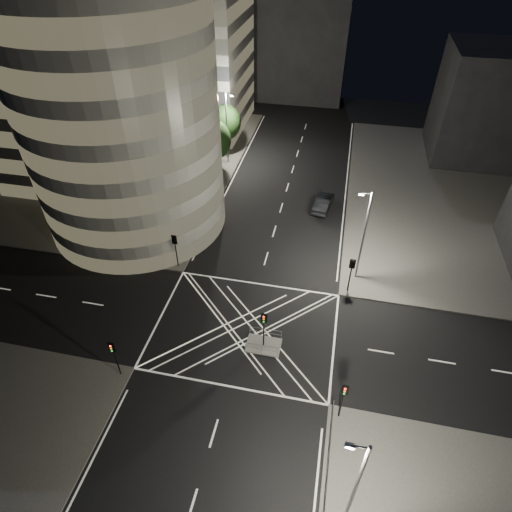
% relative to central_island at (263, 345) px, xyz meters
% --- Properties ---
extents(ground, '(120.00, 120.00, 0.00)m').
position_rel_central_island_xyz_m(ground, '(-2.00, 1.50, -0.07)').
color(ground, black).
rests_on(ground, ground).
extents(sidewalk_far_left, '(42.00, 42.00, 0.15)m').
position_rel_central_island_xyz_m(sidewalk_far_left, '(-31.00, 28.50, 0.00)').
color(sidewalk_far_left, '#4B4946').
rests_on(sidewalk_far_left, ground).
extents(central_island, '(3.00, 2.00, 0.15)m').
position_rel_central_island_xyz_m(central_island, '(0.00, 0.00, 0.00)').
color(central_island, slate).
rests_on(central_island, ground).
extents(office_tower_curved, '(30.00, 29.00, 27.20)m').
position_rel_central_island_xyz_m(office_tower_curved, '(-22.74, 20.24, 12.58)').
color(office_tower_curved, gray).
rests_on(office_tower_curved, sidewalk_far_left).
extents(office_block_rear, '(24.00, 16.00, 22.00)m').
position_rel_central_island_xyz_m(office_block_rear, '(-24.00, 43.50, 11.07)').
color(office_block_rear, gray).
rests_on(office_block_rear, sidewalk_far_left).
extents(building_right_far, '(14.00, 12.00, 15.00)m').
position_rel_central_island_xyz_m(building_right_far, '(24.00, 41.50, 7.58)').
color(building_right_far, black).
rests_on(building_right_far, sidewalk_far_right).
extents(building_far_end, '(18.00, 8.00, 18.00)m').
position_rel_central_island_xyz_m(building_far_end, '(-6.00, 59.50, 8.93)').
color(building_far_end, black).
rests_on(building_far_end, ground).
extents(tree_a, '(4.09, 4.09, 6.98)m').
position_rel_central_island_xyz_m(tree_a, '(-12.50, 10.50, 4.69)').
color(tree_a, black).
rests_on(tree_a, sidewalk_far_left).
extents(tree_b, '(4.36, 4.36, 7.30)m').
position_rel_central_island_xyz_m(tree_b, '(-12.50, 16.50, 4.86)').
color(tree_b, black).
rests_on(tree_b, sidewalk_far_left).
extents(tree_c, '(4.44, 4.44, 6.87)m').
position_rel_central_island_xyz_m(tree_c, '(-12.50, 22.50, 4.38)').
color(tree_c, black).
rests_on(tree_c, sidewalk_far_left).
extents(tree_d, '(4.60, 4.60, 7.33)m').
position_rel_central_island_xyz_m(tree_d, '(-12.50, 28.50, 4.76)').
color(tree_d, black).
rests_on(tree_d, sidewalk_far_left).
extents(tree_e, '(4.42, 4.42, 7.19)m').
position_rel_central_island_xyz_m(tree_e, '(-12.50, 34.50, 4.71)').
color(tree_e, black).
rests_on(tree_e, sidewalk_far_left).
extents(traffic_signal_fl, '(0.55, 0.22, 4.00)m').
position_rel_central_island_xyz_m(traffic_signal_fl, '(-10.80, 8.30, 2.84)').
color(traffic_signal_fl, black).
rests_on(traffic_signal_fl, sidewalk_far_left).
extents(traffic_signal_nl, '(0.55, 0.22, 4.00)m').
position_rel_central_island_xyz_m(traffic_signal_nl, '(-10.80, -5.30, 2.84)').
color(traffic_signal_nl, black).
rests_on(traffic_signal_nl, sidewalk_near_left).
extents(traffic_signal_fr, '(0.55, 0.22, 4.00)m').
position_rel_central_island_xyz_m(traffic_signal_fr, '(6.80, 8.30, 2.84)').
color(traffic_signal_fr, black).
rests_on(traffic_signal_fr, sidewalk_far_right).
extents(traffic_signal_nr, '(0.55, 0.22, 4.00)m').
position_rel_central_island_xyz_m(traffic_signal_nr, '(6.80, -5.30, 2.84)').
color(traffic_signal_nr, black).
rests_on(traffic_signal_nr, sidewalk_near_right).
extents(traffic_signal_island, '(0.55, 0.22, 4.00)m').
position_rel_central_island_xyz_m(traffic_signal_island, '(0.00, 0.00, 2.84)').
color(traffic_signal_island, black).
rests_on(traffic_signal_island, central_island).
extents(street_lamp_left_near, '(1.25, 0.25, 10.00)m').
position_rel_central_island_xyz_m(street_lamp_left_near, '(-11.44, 13.50, 5.47)').
color(street_lamp_left_near, slate).
rests_on(street_lamp_left_near, sidewalk_far_left).
extents(street_lamp_left_far, '(1.25, 0.25, 10.00)m').
position_rel_central_island_xyz_m(street_lamp_left_far, '(-11.44, 31.50, 5.47)').
color(street_lamp_left_far, slate).
rests_on(street_lamp_left_far, sidewalk_far_left).
extents(street_lamp_right_far, '(1.25, 0.25, 10.00)m').
position_rel_central_island_xyz_m(street_lamp_right_far, '(7.44, 10.50, 5.47)').
color(street_lamp_right_far, slate).
rests_on(street_lamp_right_far, sidewalk_far_right).
extents(street_lamp_right_near, '(1.25, 0.25, 10.00)m').
position_rel_central_island_xyz_m(street_lamp_right_near, '(7.44, -12.50, 5.47)').
color(street_lamp_right_near, slate).
rests_on(street_lamp_right_near, sidewalk_near_right).
extents(railing_near_right, '(0.06, 11.70, 1.10)m').
position_rel_central_island_xyz_m(railing_near_right, '(6.30, -10.65, 0.62)').
color(railing_near_right, slate).
rests_on(railing_near_right, sidewalk_near_right).
extents(railing_island_south, '(2.80, 0.06, 1.10)m').
position_rel_central_island_xyz_m(railing_island_south, '(0.00, -0.90, 0.62)').
color(railing_island_south, slate).
rests_on(railing_island_south, central_island).
extents(railing_island_north, '(2.80, 0.06, 1.10)m').
position_rel_central_island_xyz_m(railing_island_north, '(0.00, 0.90, 0.62)').
color(railing_island_north, slate).
rests_on(railing_island_north, central_island).
extents(sedan, '(2.53, 5.26, 1.66)m').
position_rel_central_island_xyz_m(sedan, '(3.11, 22.41, 0.76)').
color(sedan, black).
rests_on(sedan, ground).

